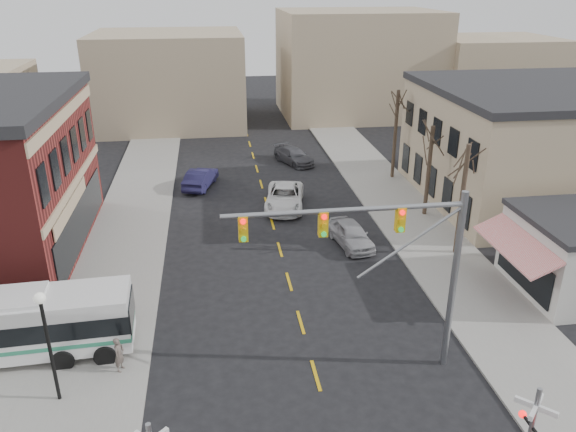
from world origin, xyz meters
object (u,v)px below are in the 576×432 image
object	(u,v)px
street_lamp	(45,326)
pedestrian_near	(119,354)
car_c	(285,197)
car_d	(294,156)
pedestrian_far	(99,307)
traffic_signal_mast	(394,250)
car_a	(351,234)
car_b	(201,178)

from	to	relation	value
street_lamp	pedestrian_near	bearing A→B (deg)	34.00
car_c	car_d	size ratio (longest dim) A/B	1.20
pedestrian_far	street_lamp	bearing A→B (deg)	-158.76
traffic_signal_mast	car_d	distance (m)	29.60
street_lamp	car_a	bearing A→B (deg)	39.25
car_d	pedestrian_far	bearing A→B (deg)	-142.62
street_lamp	car_d	xyz separation A→B (m)	(13.82, 29.29, -2.84)
car_c	pedestrian_near	xyz separation A→B (m)	(-9.38, -17.41, 0.12)
car_b	car_d	world-z (taller)	car_b
pedestrian_near	car_a	bearing A→B (deg)	-30.25
street_lamp	car_b	distance (m)	24.87
car_d	pedestrian_near	xyz separation A→B (m)	(-11.63, -27.81, 0.22)
street_lamp	pedestrian_near	size ratio (longest dim) A/B	3.05
traffic_signal_mast	pedestrian_near	xyz separation A→B (m)	(-11.17, 1.35, -4.80)
car_b	car_d	distance (m)	9.80
car_c	pedestrian_far	size ratio (longest dim) A/B	3.14
traffic_signal_mast	pedestrian_near	bearing A→B (deg)	173.11
car_a	car_d	distance (m)	17.20
traffic_signal_mast	car_b	distance (m)	25.69
car_a	street_lamp	bearing A→B (deg)	-149.87
car_c	pedestrian_far	bearing A→B (deg)	-117.70
street_lamp	car_c	size ratio (longest dim) A/B	0.85
street_lamp	car_a	xyz separation A→B (m)	(14.83, 12.12, -2.78)
car_d	car_c	bearing A→B (deg)	-126.39
traffic_signal_mast	car_c	distance (m)	19.48
car_a	car_b	bearing A→B (deg)	118.78
car_d	pedestrian_near	distance (m)	30.15
car_a	car_d	size ratio (longest dim) A/B	0.93
car_a	pedestrian_far	bearing A→B (deg)	-162.88
car_a	pedestrian_near	bearing A→B (deg)	-149.03
car_a	pedestrian_far	distance (m)	15.68
traffic_signal_mast	street_lamp	world-z (taller)	traffic_signal_mast
traffic_signal_mast	pedestrian_far	xyz separation A→B (m)	(-12.58, 5.07, -4.68)
street_lamp	car_a	size ratio (longest dim) A/B	1.10
car_b	car_d	size ratio (longest dim) A/B	0.99
car_b	car_c	distance (m)	7.98
car_a	car_c	world-z (taller)	car_c
traffic_signal_mast	pedestrian_far	distance (m)	14.35
traffic_signal_mast	street_lamp	distance (m)	13.54
car_b	pedestrian_near	xyz separation A→B (m)	(-3.33, -22.61, 0.14)
street_lamp	pedestrian_far	bearing A→B (deg)	81.50
street_lamp	car_c	xyz separation A→B (m)	(11.57, 18.89, -2.74)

